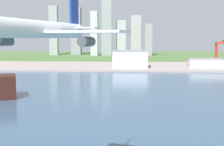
# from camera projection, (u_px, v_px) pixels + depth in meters

# --- Properties ---
(ground_plane) EXTENTS (2400.00, 2400.00, 0.00)m
(ground_plane) POSITION_uv_depth(u_px,v_px,m) (113.00, 87.00, 272.67)
(ground_plane) COLOR #4E7339
(water_bay) EXTENTS (840.00, 360.00, 0.15)m
(water_bay) POSITION_uv_depth(u_px,v_px,m) (108.00, 100.00, 213.15)
(water_bay) COLOR #385675
(water_bay) RESTS_ON ground
(industrial_pier) EXTENTS (840.00, 140.00, 2.50)m
(industrial_pier) POSITION_uv_depth(u_px,v_px,m) (121.00, 66.00, 461.01)
(industrial_pier) COLOR #A6938F
(industrial_pier) RESTS_ON ground
(airplane_landing) EXTENTS (35.55, 38.53, 11.69)m
(airplane_landing) POSITION_uv_depth(u_px,v_px,m) (41.00, 30.00, 64.17)
(airplane_landing) COLOR white
(port_crane_red) EXTENTS (25.63, 35.41, 36.30)m
(port_crane_red) POSITION_uv_depth(u_px,v_px,m) (224.00, 47.00, 487.60)
(port_crane_red) COLOR #B72D23
(port_crane_red) RESTS_ON industrial_pier
(warehouse_main) EXTENTS (46.99, 35.85, 22.96)m
(warehouse_main) POSITION_uv_depth(u_px,v_px,m) (130.00, 59.00, 426.45)
(warehouse_main) COLOR silver
(warehouse_main) RESTS_ON industrial_pier
(warehouse_annex) EXTENTS (46.54, 22.90, 12.45)m
(warehouse_annex) POSITION_uv_depth(u_px,v_px,m) (205.00, 63.00, 422.71)
(warehouse_annex) COLOR silver
(warehouse_annex) RESTS_ON industrial_pier
(distant_skyline) EXTENTS (253.41, 71.87, 149.29)m
(distant_skyline) POSITION_uv_depth(u_px,v_px,m) (101.00, 32.00, 789.14)
(distant_skyline) COLOR #969B9C
(distant_skyline) RESTS_ON ground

